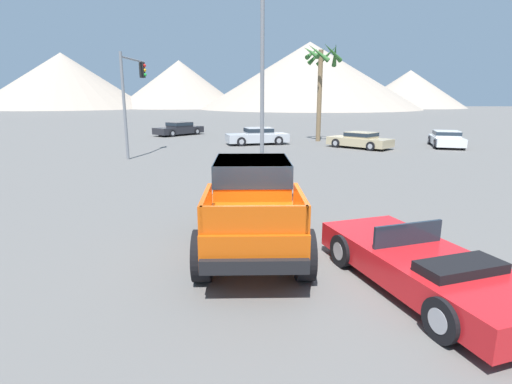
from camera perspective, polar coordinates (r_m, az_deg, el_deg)
name	(u,v)px	position (r m, az deg, el deg)	size (l,w,h in m)	color
ground_plane	(272,257)	(8.77, 2.27, -9.29)	(320.00, 320.00, 0.00)	#5B5956
orange_pickup_truck	(252,200)	(9.03, -0.53, -1.22)	(2.62, 4.98, 1.95)	#CC4C0C
red_convertible_car	(425,267)	(7.81, 22.99, -9.88)	(3.33, 4.75, 1.10)	red
parked_car_white	(446,139)	(31.20, 25.55, 6.90)	(2.59, 4.47, 1.11)	white
parked_car_dark	(179,129)	(37.65, -10.95, 8.89)	(4.14, 4.75, 1.18)	#232328
parked_car_silver	(258,136)	(29.65, 0.22, 8.02)	(4.80, 3.11, 1.22)	#B7BABF
parked_car_tan	(360,140)	(28.34, 14.62, 7.22)	(4.39, 4.07, 1.09)	tan
traffic_light_main	(133,86)	(24.63, -17.22, 14.25)	(0.38, 3.67, 5.75)	slate
street_lamp_post	(262,55)	(14.22, 0.91, 18.93)	(0.90, 0.24, 7.96)	slate
palm_tree_tall	(321,68)	(32.20, 9.34, 17.02)	(3.11, 3.13, 7.35)	brown
distant_mountain_range	(234,80)	(129.25, -3.09, 15.70)	(154.16, 66.43, 19.46)	gray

